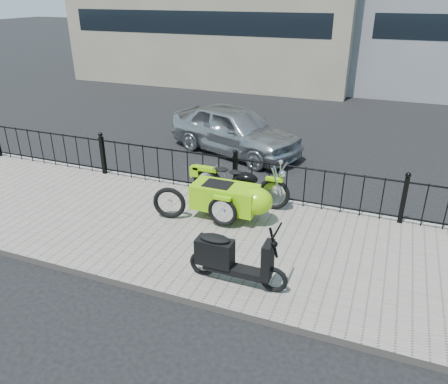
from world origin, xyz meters
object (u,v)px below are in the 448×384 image
at_px(scooter, 230,258).
at_px(sedan_car, 235,130).
at_px(motorcycle_sidecar, 236,195).
at_px(spare_tire, 169,203).

relative_size(scooter, sedan_car, 0.40).
xyz_separation_m(motorcycle_sidecar, spare_tire, (-1.21, -0.55, -0.14)).
bearing_deg(spare_tire, motorcycle_sidecar, 24.51).
relative_size(scooter, spare_tire, 2.41).
bearing_deg(scooter, spare_tire, 140.83).
xyz_separation_m(motorcycle_sidecar, scooter, (0.68, -2.09, -0.05)).
height_order(motorcycle_sidecar, spare_tire, motorcycle_sidecar).
relative_size(spare_tire, sedan_car, 0.17).
bearing_deg(scooter, sedan_car, 109.64).
distance_m(scooter, sedan_car, 6.41).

